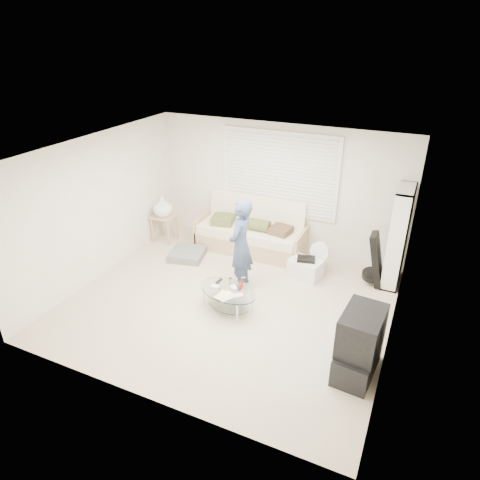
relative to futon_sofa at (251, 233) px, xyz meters
The scene contains 13 objects.
ground 1.95m from the futon_sofa, 77.60° to the right, with size 5.00×5.00×0.00m, color #BEAC94.
room_shell 1.94m from the futon_sofa, 73.56° to the right, with size 5.02×4.52×2.51m.
window_blinds 1.31m from the futon_sofa, 38.17° to the left, with size 2.32×0.08×1.62m.
futon_sofa is the anchor object (origin of this frame).
grey_floor_pillow 1.34m from the futon_sofa, 139.47° to the right, with size 0.63×0.63×0.14m, color slate.
side_table 1.89m from the futon_sofa, 167.66° to the right, with size 0.50×0.40×0.98m.
bookshelf 2.79m from the futon_sofa, ahead, with size 0.28×0.74×1.75m.
guitar_case 2.49m from the futon_sofa, ahead, with size 0.36×0.35×0.95m.
floor_fan 1.51m from the futon_sofa, 11.43° to the right, with size 0.38×0.25×0.61m.
storage_bin 1.45m from the futon_sofa, 24.16° to the right, with size 0.62×0.50×0.39m.
tv_unit 3.69m from the futon_sofa, 44.98° to the right, with size 0.54×0.89×0.93m.
coffee_table 2.13m from the futon_sofa, 76.68° to the right, with size 1.10×0.83×0.49m.
standing_person 1.48m from the futon_sofa, 74.19° to the right, with size 0.58×0.38×1.59m, color navy.
Camera 1 is at (2.59, -5.23, 4.06)m, focal length 32.00 mm.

